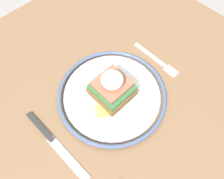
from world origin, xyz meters
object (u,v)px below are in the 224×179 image
Objects in this scene: plate at (112,95)px; knife at (51,139)px; fork at (158,61)px; sandwich at (112,87)px.

knife is (0.18, -0.02, -0.01)m from plate.
plate is 0.17m from fork.
fork is (-0.17, 0.01, -0.01)m from plate.
fork is at bearing 176.65° from sandwich.
sandwich is at bearing 174.98° from knife.
knife reaches higher than fork.
sandwich is at bearing -130.26° from plate.
fork is at bearing 175.79° from knife.
plate is 2.43× the size of sandwich.
plate is at bearing 174.66° from knife.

